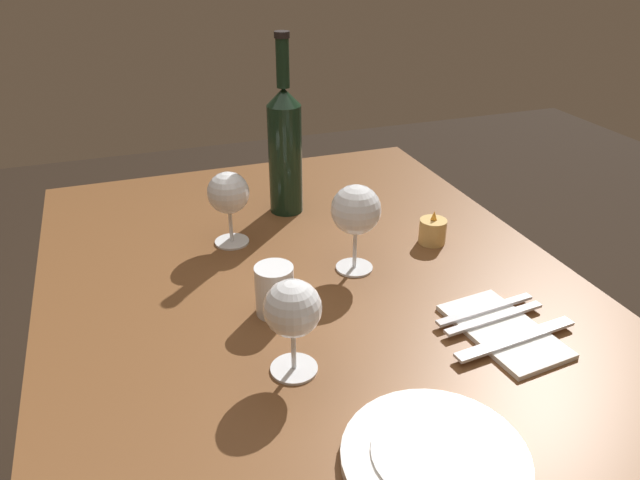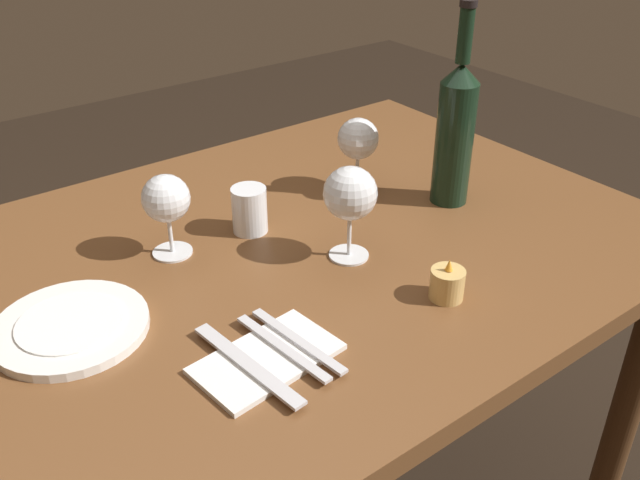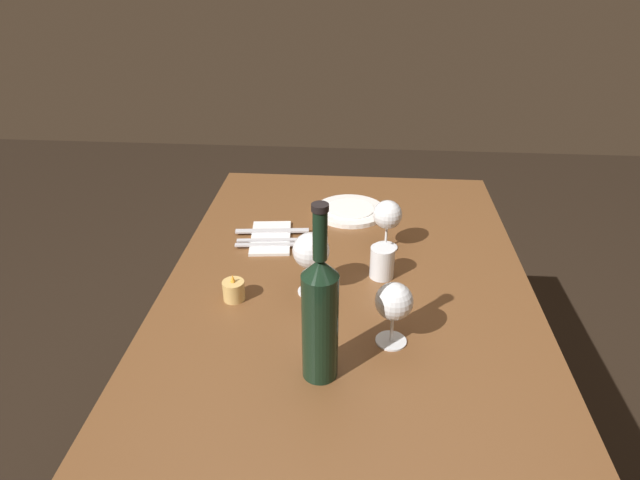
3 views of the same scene
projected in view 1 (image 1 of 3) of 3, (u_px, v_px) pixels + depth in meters
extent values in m
cube|color=brown|center=(324.00, 309.00, 1.00)|extent=(1.30, 0.90, 0.04)
cylinder|color=#50311A|center=(106.00, 336.00, 1.54)|extent=(0.06, 0.06, 0.70)
cylinder|color=#50311A|center=(378.00, 284.00, 1.77)|extent=(0.06, 0.06, 0.70)
cylinder|color=white|center=(294.00, 369.00, 0.84)|extent=(0.07, 0.07, 0.00)
cylinder|color=white|center=(294.00, 348.00, 0.82)|extent=(0.01, 0.01, 0.07)
sphere|color=white|center=(293.00, 308.00, 0.79)|extent=(0.08, 0.08, 0.08)
cylinder|color=#510A14|center=(293.00, 313.00, 0.79)|extent=(0.06, 0.06, 0.01)
cylinder|color=white|center=(232.00, 242.00, 1.17)|extent=(0.07, 0.07, 0.00)
cylinder|color=white|center=(231.00, 225.00, 1.15)|extent=(0.01, 0.01, 0.07)
sphere|color=white|center=(228.00, 193.00, 1.12)|extent=(0.08, 0.08, 0.08)
cylinder|color=#510A14|center=(228.00, 193.00, 1.12)|extent=(0.06, 0.06, 0.03)
cylinder|color=white|center=(354.00, 268.00, 1.08)|extent=(0.07, 0.07, 0.00)
cylinder|color=white|center=(355.00, 248.00, 1.06)|extent=(0.01, 0.01, 0.08)
sphere|color=white|center=(356.00, 210.00, 1.03)|extent=(0.09, 0.09, 0.09)
cylinder|color=#510A14|center=(356.00, 214.00, 1.03)|extent=(0.07, 0.07, 0.01)
cylinder|color=black|center=(285.00, 160.00, 1.25)|extent=(0.07, 0.07, 0.23)
cone|color=black|center=(284.00, 96.00, 1.18)|extent=(0.07, 0.07, 0.03)
cylinder|color=black|center=(283.00, 63.00, 1.15)|extent=(0.03, 0.03, 0.09)
cylinder|color=black|center=(282.00, 34.00, 1.13)|extent=(0.03, 0.03, 0.01)
cylinder|color=white|center=(275.00, 290.00, 0.94)|extent=(0.06, 0.06, 0.08)
cylinder|color=silver|center=(275.00, 302.00, 0.95)|extent=(0.05, 0.05, 0.03)
cylinder|color=#DBB266|center=(433.00, 231.00, 1.16)|extent=(0.05, 0.05, 0.05)
cylinder|color=white|center=(432.00, 234.00, 1.16)|extent=(0.04, 0.04, 0.03)
cone|color=#F99E2D|center=(434.00, 215.00, 1.14)|extent=(0.01, 0.01, 0.02)
cylinder|color=white|center=(435.00, 458.00, 0.69)|extent=(0.22, 0.22, 0.01)
cylinder|color=white|center=(435.00, 453.00, 0.69)|extent=(0.15, 0.15, 0.00)
cube|color=white|center=(503.00, 331.00, 0.91)|extent=(0.20, 0.13, 0.01)
cube|color=silver|center=(494.00, 318.00, 0.93)|extent=(0.03, 0.18, 0.00)
cube|color=silver|center=(485.00, 309.00, 0.95)|extent=(0.03, 0.18, 0.00)
cube|color=silver|center=(516.00, 339.00, 0.88)|extent=(0.04, 0.21, 0.00)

